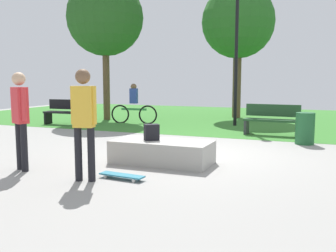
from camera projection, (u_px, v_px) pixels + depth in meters
name	position (u px, v px, depth m)	size (l,w,h in m)	color
ground_plane	(202.00, 153.00, 8.68)	(28.00, 28.00, 0.00)	gray
grass_lawn	(260.00, 119.00, 16.19)	(26.60, 11.63, 0.01)	#387A2D
concrete_ledge	(162.00, 152.00, 7.62)	(1.96, 0.92, 0.45)	#A8A59E
backpack_on_ledge	(152.00, 132.00, 7.64)	(0.28, 0.20, 0.32)	black
skater_performing_trick	(20.00, 113.00, 6.93)	(0.40, 0.32, 1.78)	black
skater_watching	(84.00, 115.00, 6.19)	(0.42, 0.27, 1.82)	black
skateboard_by_ledge	(122.00, 175.00, 6.42)	(0.81, 0.27, 0.08)	teal
park_bench_far_left	(272.00, 119.00, 11.41)	(1.62, 0.53, 0.91)	#1E4223
park_bench_near_lamppost	(66.00, 111.00, 14.09)	(1.62, 0.54, 0.91)	black
tree_slender_maple	(238.00, 22.00, 16.22)	(3.07, 3.07, 5.60)	brown
tree_young_birch	(105.00, 18.00, 15.36)	(3.06, 3.06, 5.64)	brown
lamp_post	(237.00, 43.00, 13.46)	(0.28, 0.28, 4.86)	black
trash_bin	(305.00, 128.00, 9.83)	(0.47, 0.47, 0.81)	#1E592D
cyclist_on_bicycle	(134.00, 107.00, 14.47)	(1.81, 0.32, 1.52)	black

